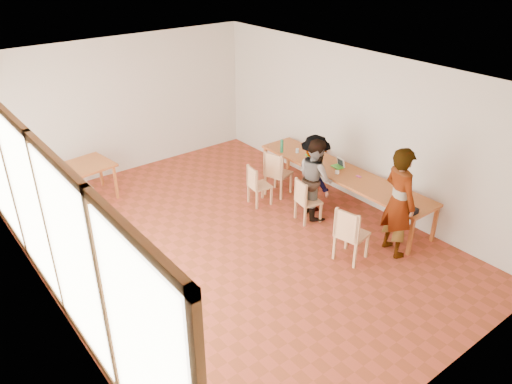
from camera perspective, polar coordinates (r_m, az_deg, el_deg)
ground at (r=8.90m, az=-2.74°, el=-5.81°), size 8.00×8.00×0.00m
wall_back at (r=11.47m, az=-14.78°, el=9.48°), size 6.00×0.10×3.00m
wall_front at (r=5.83m, az=20.84°, el=-10.23°), size 6.00×0.10×3.00m
wall_right at (r=10.06m, az=11.21°, el=7.34°), size 0.10×8.00×3.00m
window_wall at (r=7.11m, az=-22.86°, el=-3.38°), size 0.10×8.00×3.00m
ceiling at (r=7.67m, az=-3.25°, el=13.38°), size 6.00×8.00×0.04m
communal_table at (r=9.89m, az=9.74°, el=2.09°), size 0.80×4.00×0.75m
side_table at (r=10.64m, az=-18.70°, el=2.66°), size 0.90×0.90×0.75m
chair_near at (r=8.25m, az=10.62°, el=-4.28°), size 0.54×0.54×0.52m
chair_mid at (r=9.31m, az=5.58°, el=-0.53°), size 0.47×0.47×0.46m
chair_far at (r=9.85m, az=0.00°, el=1.18°), size 0.44×0.44×0.45m
chair_empty at (r=10.18m, az=2.29°, el=2.59°), size 0.57×0.57×0.52m
chair_spare at (r=9.60m, az=-18.76°, el=-1.09°), size 0.41×0.41×0.46m
person_near at (r=8.51m, az=16.01°, el=-1.12°), size 0.62×0.80×1.92m
person_mid at (r=9.47m, az=6.83°, el=1.61°), size 0.82×0.91×1.56m
person_far at (r=9.66m, az=6.67°, el=2.12°), size 0.83×1.12×1.54m
laptop_near at (r=8.99m, az=16.32°, el=-0.66°), size 0.24×0.27×0.22m
laptop_mid at (r=10.03m, az=9.46°, el=3.11°), size 0.22×0.24×0.19m
laptop_far at (r=10.47m, az=6.64°, el=4.43°), size 0.23×0.26×0.21m
yellow_mug at (r=10.63m, az=7.16°, el=4.69°), size 0.14×0.14×0.09m
green_bottle at (r=10.55m, az=2.96°, el=5.26°), size 0.07×0.07×0.28m
clear_glass at (r=10.59m, az=4.74°, el=4.73°), size 0.07×0.07×0.09m
condiment_cup at (r=9.75m, az=9.26°, el=2.24°), size 0.08×0.08×0.06m
pink_phone at (r=9.71m, az=11.65°, el=1.75°), size 0.05×0.10×0.01m
black_pouch at (r=8.69m, az=17.15°, el=-1.93°), size 0.16×0.26×0.09m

